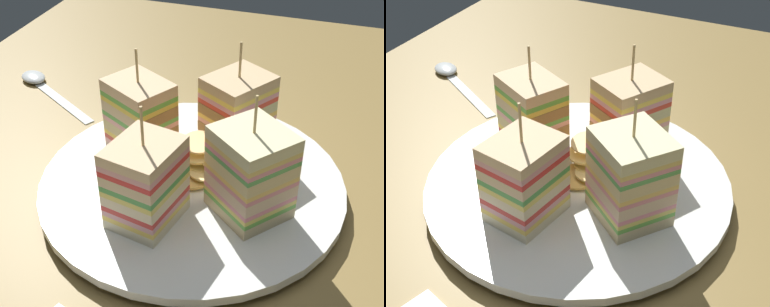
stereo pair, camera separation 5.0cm
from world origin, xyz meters
TOP-DOWN VIEW (x-y plane):
  - ground_plane at (0.00, 0.00)cm, footprint 95.97×77.23cm
  - plate at (0.00, 0.00)cm, footprint 29.03×29.03cm
  - sandwich_wedge_0 at (6.32, -1.96)cm, footprint 6.94×6.14cm
  - sandwich_wedge_1 at (2.53, 6.11)cm, footprint 8.10×8.19cm
  - sandwich_wedge_2 at (-6.06, 2.65)cm, footprint 7.76×7.36cm
  - sandwich_wedge_3 at (-2.46, -6.14)cm, footprint 7.02×7.59cm
  - chip_pile at (-1.24, 0.59)cm, footprint 7.56×7.06cm
  - spoon at (-14.16, -25.44)cm, footprint 9.87×14.60cm

SIDE VIEW (x-z plane):
  - ground_plane at x=0.00cm, z-range -1.80..0.00cm
  - spoon at x=-14.16cm, z-range -0.10..0.90cm
  - plate at x=0.00cm, z-range 0.17..1.74cm
  - chip_pile at x=-1.24cm, z-range 1.23..4.52cm
  - sandwich_wedge_0 at x=6.32cm, z-range -0.22..11.01cm
  - sandwich_wedge_3 at x=-2.46cm, z-range -0.12..11.38cm
  - sandwich_wedge_1 at x=2.53cm, z-range -0.14..11.47cm
  - sandwich_wedge_2 at x=-6.06cm, z-range -0.20..11.67cm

